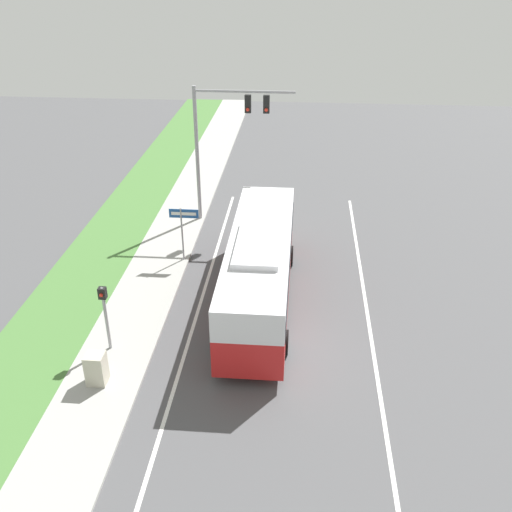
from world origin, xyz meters
name	(u,v)px	position (x,y,z in m)	size (l,w,h in m)	color
ground_plane	(280,349)	(0.00, 0.00, 0.00)	(80.00, 80.00, 0.00)	#4C4C4F
sidewalk	(123,340)	(-6.20, 0.00, 0.06)	(2.80, 80.00, 0.12)	#9E9E99
grass_verge	(44,336)	(-9.40, 0.00, 0.05)	(3.60, 80.00, 0.10)	#477538
lane_divider_near	(188,344)	(-3.60, 0.00, 0.00)	(0.14, 30.00, 0.01)	silver
lane_divider_far	(374,354)	(3.60, 0.00, 0.00)	(0.14, 30.00, 0.01)	silver
bus	(260,265)	(-1.02, 3.23, 1.88)	(2.70, 11.19, 3.40)	red
signal_gantry	(223,130)	(-3.62, 11.51, 5.23)	(5.28, 0.41, 7.49)	#939399
pedestrian_signal	(105,308)	(-6.48, -0.62, 1.94)	(0.28, 0.34, 2.82)	#939399
street_sign	(183,224)	(-4.97, 6.60, 2.04)	(1.41, 0.08, 2.86)	#939399
utility_cabinet	(96,369)	(-6.31, -2.57, 0.72)	(0.67, 0.63, 1.20)	#B7B29E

